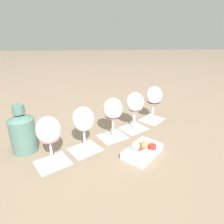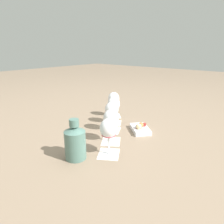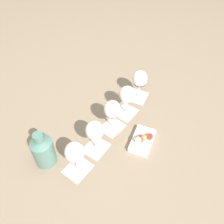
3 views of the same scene
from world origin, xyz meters
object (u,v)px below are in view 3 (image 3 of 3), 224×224
at_px(wine_glass_2, 112,110).
at_px(wine_glass_1, 95,132).
at_px(wine_glass_0, 75,153).
at_px(snack_dish, 142,140).
at_px(ceramic_vase, 43,150).
at_px(wine_glass_4, 140,80).
at_px(wine_glass_3, 127,96).

bearing_deg(wine_glass_2, wine_glass_1, 128.49).
bearing_deg(wine_glass_0, snack_dish, -84.50).
relative_size(wine_glass_1, ceramic_vase, 0.94).
xyz_separation_m(wine_glass_4, ceramic_vase, (-0.25, 0.59, -0.04)).
bearing_deg(wine_glass_2, snack_dish, -144.03).
distance_m(ceramic_vase, snack_dish, 0.47).
height_order(wine_glass_3, snack_dish, wine_glass_3).
relative_size(wine_glass_0, wine_glass_2, 1.00).
xyz_separation_m(wine_glass_0, ceramic_vase, (0.10, 0.13, -0.04)).
bearing_deg(snack_dish, wine_glass_2, 35.97).
bearing_deg(wine_glass_4, ceramic_vase, 113.06).
bearing_deg(ceramic_vase, snack_dish, -97.76).
xyz_separation_m(wine_glass_4, snack_dish, (-0.31, 0.12, -0.11)).
height_order(wine_glass_1, wine_glass_4, same).
bearing_deg(snack_dish, wine_glass_1, 77.81).
height_order(ceramic_vase, snack_dish, ceramic_vase).
bearing_deg(ceramic_vase, wine_glass_0, -127.28).
distance_m(wine_glass_2, wine_glass_4, 0.28).
xyz_separation_m(wine_glass_1, wine_glass_4, (0.26, -0.35, 0.00)).
bearing_deg(wine_glass_0, wine_glass_1, -54.39).
relative_size(wine_glass_1, wine_glass_2, 1.00).
xyz_separation_m(wine_glass_0, wine_glass_1, (0.08, -0.11, -0.00)).
distance_m(wine_glass_0, ceramic_vase, 0.16).
bearing_deg(ceramic_vase, wine_glass_4, -66.94).
bearing_deg(wine_glass_0, ceramic_vase, 52.72).
xyz_separation_m(wine_glass_1, ceramic_vase, (0.01, 0.24, -0.04)).
xyz_separation_m(wine_glass_0, wine_glass_3, (0.25, -0.34, -0.00)).
xyz_separation_m(wine_glass_3, wine_glass_4, (0.10, -0.12, 0.00)).
height_order(wine_glass_4, ceramic_vase, ceramic_vase).
height_order(wine_glass_0, wine_glass_1, same).
bearing_deg(wine_glass_4, wine_glass_1, 127.33).
relative_size(wine_glass_0, ceramic_vase, 0.94).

